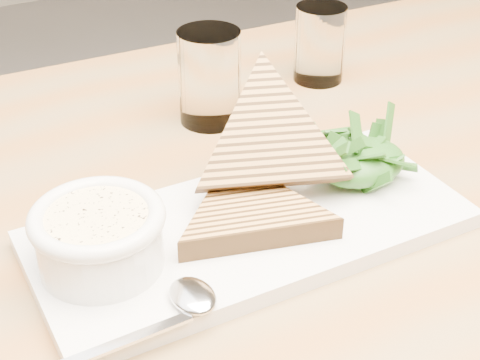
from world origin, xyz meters
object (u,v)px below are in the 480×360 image
table_top (333,219)px  glass_far (320,44)px  platter (251,229)px  soup_bowl (100,245)px  glass_near (210,77)px

table_top → glass_far: size_ratio=13.76×
platter → glass_far: glass_far is taller
table_top → glass_far: (0.15, 0.24, 0.07)m
platter → soup_bowl: size_ratio=3.82×
soup_bowl → table_top: bearing=-0.7°
platter → glass_far: (0.25, 0.25, 0.04)m
soup_bowl → glass_far: glass_far is taller
table_top → glass_near: bearing=97.0°
platter → glass_far: size_ratio=4.05×
glass_near → table_top: bearing=-83.0°
glass_far → glass_near: bearing=-169.8°
table_top → glass_far: glass_far is taller
platter → table_top: bearing=3.4°
table_top → glass_near: glass_near is taller
soup_bowl → glass_far: bearing=32.1°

